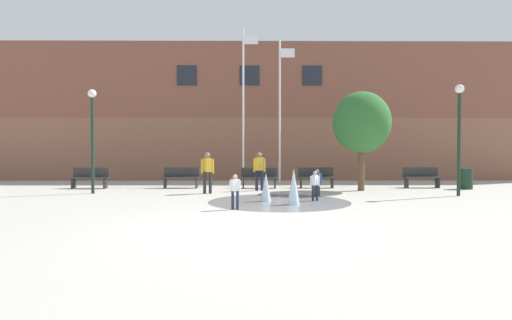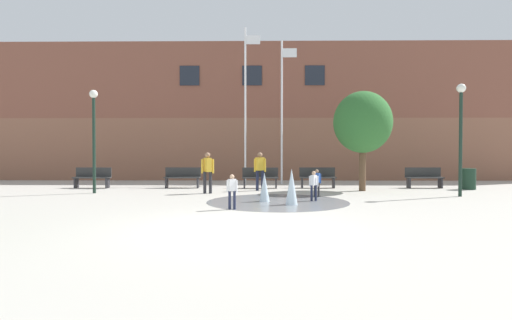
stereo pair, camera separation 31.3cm
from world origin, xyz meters
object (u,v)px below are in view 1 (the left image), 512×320
Objects in this scene: flagpole_left at (244,101)px; child_in_fountain at (315,183)px; park_bench_center at (259,177)px; adult_watching at (207,169)px; flagpole_right at (280,108)px; child_with_pink_shirt at (235,189)px; child_running at (317,181)px; park_bench_under_left_flagpole at (181,177)px; trash_can at (466,179)px; lamp_post_left_lane at (92,126)px; park_bench_near_trashcan at (421,177)px; park_bench_left_of_flagpoles at (90,177)px; park_bench_under_right_flagpole at (316,177)px; lamp_post_right_lane at (459,124)px; street_tree_near_building at (361,123)px; adult_in_red at (259,168)px.

child_in_fountain is at bearing -70.69° from flagpole_left.
park_bench_center is 3.09m from adult_watching.
child_in_fountain is at bearing -84.78° from flagpole_right.
child_with_pink_shirt is 0.14× the size of flagpole_right.
child_running reaches higher than park_bench_center.
park_bench_under_left_flagpole is 5.20m from flagpole_left.
child_with_pink_shirt is at bearing 164.84° from adult_watching.
child_running reaches higher than trash_can.
lamp_post_left_lane is at bearing 57.98° from adult_watching.
flagpole_right is (-6.19, 2.33, 3.37)m from park_bench_near_trashcan.
flagpole_left reaches higher than child_in_fountain.
flagpole_right is at bearing 16.29° from park_bench_left_of_flagpoles.
child_with_pink_shirt reaches higher than park_bench_near_trashcan.
trash_can is at bearing -21.08° from flagpole_right.
park_bench_center is 0.40× the size of lamp_post_left_lane.
park_bench_under_right_flagpole is at bearing 3.25° from park_bench_center.
park_bench_under_left_flagpole is 0.39× the size of lamp_post_right_lane.
lamp_post_right_lane is at bearing -17.12° from park_bench_under_left_flagpole.
adult_watching is 6.63m from street_tree_near_building.
child_with_pink_shirt is (-2.54, -1.93, 0.00)m from child_in_fountain.
flagpole_left is 6.33m from street_tree_near_building.
park_bench_left_of_flagpoles is 12.01m from street_tree_near_building.
park_bench_under_left_flagpole is 1.01× the size of adult_watching.
trash_can is 5.32m from street_tree_near_building.
flagpole_right is (-0.65, 7.13, 3.27)m from child_in_fountain.
park_bench_under_right_flagpole is 1.62× the size of child_with_pink_shirt.
flagpole_left is at bearing 56.98° from child_with_pink_shirt.
child_with_pink_shirt reaches higher than park_bench_center.
lamp_post_right_lane is at bearing -4.02° from lamp_post_left_lane.
flagpole_right is 1.76× the size of street_tree_near_building.
park_bench_left_of_flagpoles and park_bench_under_right_flagpole have the same top height.
lamp_post_right_lane is (14.73, -3.19, 2.16)m from park_bench_left_of_flagpoles.
lamp_post_left_lane is (-5.74, -4.75, -1.57)m from flagpole_left.
child_with_pink_shirt is 1.10× the size of trash_can.
park_bench_under_left_flagpole is 0.20× the size of flagpole_left.
flagpole_right is at bearing 65.97° from park_bench_center.
child_in_fountain is at bearing -125.52° from street_tree_near_building.
park_bench_under_right_flagpole is 9.59m from lamp_post_left_lane.
lamp_post_left_lane reaches higher than park_bench_center.
child_in_fountain and child_with_pink_shirt have the same top height.
street_tree_near_building reaches higher than adult_watching.
lamp_post_left_lane is at bearing -69.61° from child_in_fountain.
adult_in_red is 1.77× the size of trash_can.
adult_watching is 0.39× the size of street_tree_near_building.
lamp_post_right_lane reaches higher than park_bench_left_of_flagpoles.
flagpole_left is at bearing 162.68° from trash_can.
child_in_fountain is 7.87m from flagpole_right.
park_bench_center is at bearing 156.09° from lamp_post_right_lane.
park_bench_under_right_flagpole is 0.40× the size of lamp_post_left_lane.
park_bench_under_left_flagpole is 4.36m from lamp_post_left_lane.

